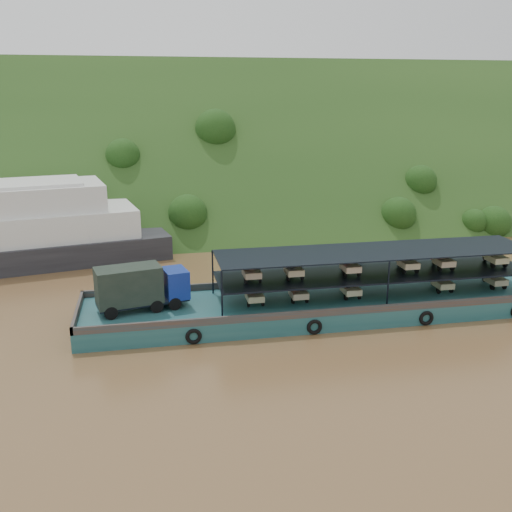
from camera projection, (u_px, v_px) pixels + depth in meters
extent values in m
plane|color=brown|center=(290.00, 306.00, 42.91)|extent=(160.00, 160.00, 0.00)
cube|color=#1E3D16|center=(224.00, 212.00, 76.87)|extent=(140.00, 39.60, 39.60)
cube|color=#15454A|center=(327.00, 305.00, 41.40)|extent=(35.00, 7.00, 1.20)
cube|color=#592D19|center=(314.00, 280.00, 44.38)|extent=(35.00, 0.20, 0.50)
cube|color=#592D19|center=(343.00, 311.00, 37.96)|extent=(35.00, 0.20, 0.50)
cube|color=#592D19|center=(77.00, 311.00, 37.96)|extent=(0.20, 7.00, 0.50)
torus|color=black|center=(194.00, 337.00, 36.23)|extent=(1.06, 0.26, 1.06)
torus|color=black|center=(315.00, 327.00, 37.70)|extent=(1.06, 0.26, 1.06)
torus|color=black|center=(426.00, 318.00, 39.17)|extent=(1.06, 0.26, 1.06)
cylinder|color=black|center=(111.00, 313.00, 37.17)|extent=(0.94, 0.50, 0.89)
cylinder|color=black|center=(106.00, 304.00, 38.82)|extent=(0.94, 0.50, 0.89)
cylinder|color=black|center=(157.00, 306.00, 38.33)|extent=(0.94, 0.50, 0.89)
cylinder|color=black|center=(150.00, 297.00, 39.98)|extent=(0.94, 0.50, 0.89)
cylinder|color=black|center=(175.00, 304.00, 38.80)|extent=(0.94, 0.50, 0.89)
cylinder|color=black|center=(168.00, 295.00, 40.45)|extent=(0.94, 0.50, 0.89)
cube|color=black|center=(143.00, 301.00, 38.84)|extent=(6.34, 3.21, 0.18)
cube|color=navy|center=(175.00, 283.00, 39.44)|extent=(1.94, 2.41, 1.96)
cube|color=black|center=(186.00, 277.00, 39.63)|extent=(0.43, 1.75, 0.80)
cube|color=black|center=(129.00, 285.00, 38.15)|extent=(4.64, 3.00, 2.50)
cube|color=black|center=(374.00, 273.00, 41.43)|extent=(23.00, 5.00, 0.12)
cube|color=black|center=(375.00, 251.00, 40.97)|extent=(23.00, 5.00, 0.08)
cylinder|color=black|center=(222.00, 295.00, 36.95)|extent=(0.12, 0.12, 3.30)
cylinder|color=black|center=(213.00, 272.00, 41.67)|extent=(0.12, 0.12, 3.30)
cylinder|color=black|center=(388.00, 284.00, 39.07)|extent=(0.12, 0.12, 3.30)
cylinder|color=black|center=(361.00, 263.00, 43.79)|extent=(0.12, 0.12, 3.30)
cylinder|color=black|center=(496.00, 255.00, 45.91)|extent=(0.12, 0.12, 3.30)
cylinder|color=black|center=(251.00, 294.00, 41.16)|extent=(0.12, 0.52, 0.52)
cylinder|color=black|center=(249.00, 303.00, 39.37)|extent=(0.14, 0.52, 0.52)
cylinder|color=black|center=(263.00, 302.00, 39.55)|extent=(0.14, 0.52, 0.52)
cube|color=beige|center=(255.00, 297.00, 39.70)|extent=(1.15, 1.50, 0.44)
cube|color=red|center=(252.00, 289.00, 40.73)|extent=(0.55, 0.80, 0.80)
cube|color=red|center=(252.00, 283.00, 40.40)|extent=(0.50, 0.10, 0.10)
cylinder|color=black|center=(293.00, 291.00, 41.74)|extent=(0.12, 0.52, 0.52)
cylinder|color=black|center=(293.00, 300.00, 39.95)|extent=(0.14, 0.52, 0.52)
cylinder|color=black|center=(307.00, 299.00, 40.13)|extent=(0.14, 0.52, 0.52)
cube|color=#C6B28C|center=(299.00, 294.00, 40.28)|extent=(1.15, 1.50, 0.44)
cube|color=red|center=(294.00, 286.00, 41.31)|extent=(0.55, 0.80, 0.80)
cube|color=red|center=(295.00, 280.00, 40.99)|extent=(0.50, 0.10, 0.10)
cylinder|color=black|center=(344.00, 288.00, 42.46)|extent=(0.12, 0.52, 0.52)
cylinder|color=black|center=(346.00, 297.00, 40.67)|extent=(0.14, 0.52, 0.52)
cylinder|color=black|center=(359.00, 296.00, 40.85)|extent=(0.14, 0.52, 0.52)
cube|color=beige|center=(351.00, 290.00, 41.00)|extent=(1.15, 1.50, 0.44)
cube|color=red|center=(346.00, 283.00, 42.03)|extent=(0.55, 0.80, 0.80)
cube|color=red|center=(347.00, 277.00, 41.71)|extent=(0.50, 0.10, 0.10)
cylinder|color=black|center=(433.00, 282.00, 43.78)|extent=(0.12, 0.52, 0.52)
cylinder|color=black|center=(439.00, 290.00, 41.99)|extent=(0.14, 0.52, 0.52)
cylinder|color=black|center=(451.00, 289.00, 42.18)|extent=(0.14, 0.52, 0.52)
cube|color=#C2BD89|center=(443.00, 284.00, 42.32)|extent=(1.15, 1.50, 0.44)
cube|color=red|center=(436.00, 277.00, 43.36)|extent=(0.55, 0.80, 0.80)
cube|color=red|center=(437.00, 271.00, 43.03)|extent=(0.50, 0.10, 0.10)
cylinder|color=black|center=(485.00, 279.00, 44.59)|extent=(0.12, 0.52, 0.52)
cylinder|color=black|center=(492.00, 287.00, 42.80)|extent=(0.14, 0.52, 0.52)
cylinder|color=black|center=(504.00, 286.00, 42.99)|extent=(0.14, 0.52, 0.52)
cube|color=tan|center=(496.00, 280.00, 43.13)|extent=(1.15, 1.50, 0.44)
cube|color=red|center=(488.00, 274.00, 44.16)|extent=(0.55, 0.80, 0.80)
cube|color=red|center=(490.00, 268.00, 43.84)|extent=(0.50, 0.10, 0.10)
cylinder|color=black|center=(248.00, 272.00, 40.65)|extent=(0.12, 0.52, 0.52)
cylinder|color=black|center=(246.00, 280.00, 38.86)|extent=(0.14, 0.52, 0.52)
cylinder|color=black|center=(260.00, 279.00, 39.04)|extent=(0.14, 0.52, 0.52)
cube|color=tan|center=(252.00, 273.00, 39.18)|extent=(1.15, 1.50, 0.44)
cube|color=red|center=(249.00, 266.00, 40.22)|extent=(0.55, 0.80, 0.80)
cube|color=red|center=(249.00, 260.00, 39.89)|extent=(0.50, 0.10, 0.10)
cylinder|color=black|center=(289.00, 269.00, 41.20)|extent=(0.12, 0.52, 0.52)
cylinder|color=black|center=(288.00, 277.00, 39.41)|extent=(0.14, 0.52, 0.52)
cylinder|color=black|center=(302.00, 276.00, 39.59)|extent=(0.14, 0.52, 0.52)
cube|color=#C3B58A|center=(294.00, 271.00, 39.74)|extent=(1.15, 1.50, 0.44)
cube|color=#1B45A4|center=(290.00, 264.00, 40.77)|extent=(0.55, 0.80, 0.80)
cube|color=#1B45A4|center=(291.00, 258.00, 40.44)|extent=(0.50, 0.10, 0.10)
cylinder|color=black|center=(343.00, 266.00, 41.96)|extent=(0.12, 0.52, 0.52)
cylinder|color=black|center=(345.00, 274.00, 40.17)|extent=(0.14, 0.52, 0.52)
cylinder|color=black|center=(359.00, 273.00, 40.36)|extent=(0.14, 0.52, 0.52)
cube|color=beige|center=(351.00, 267.00, 40.50)|extent=(1.15, 1.50, 0.44)
cube|color=red|center=(345.00, 260.00, 41.54)|extent=(0.55, 0.80, 0.80)
cube|color=red|center=(346.00, 255.00, 41.21)|extent=(0.50, 0.10, 0.10)
cylinder|color=black|center=(399.00, 263.00, 42.78)|extent=(0.12, 0.52, 0.52)
cylinder|color=black|center=(404.00, 270.00, 40.99)|extent=(0.14, 0.52, 0.52)
cylinder|color=black|center=(417.00, 269.00, 41.17)|extent=(0.14, 0.52, 0.52)
cube|color=beige|center=(408.00, 264.00, 41.32)|extent=(1.15, 1.50, 0.44)
cube|color=#CAB38F|center=(402.00, 257.00, 42.35)|extent=(0.55, 0.80, 0.80)
cube|color=#CAB38F|center=(403.00, 251.00, 42.02)|extent=(0.50, 0.10, 0.10)
cylinder|color=black|center=(434.00, 261.00, 43.29)|extent=(0.12, 0.52, 0.52)
cylinder|color=black|center=(440.00, 268.00, 41.50)|extent=(0.14, 0.52, 0.52)
cylinder|color=black|center=(452.00, 267.00, 41.69)|extent=(0.14, 0.52, 0.52)
cube|color=beige|center=(444.00, 262.00, 41.83)|extent=(1.15, 1.50, 0.44)
cube|color=red|center=(436.00, 255.00, 42.87)|extent=(0.55, 0.80, 0.80)
cube|color=red|center=(438.00, 250.00, 42.54)|extent=(0.50, 0.10, 0.10)
cylinder|color=black|center=(485.00, 258.00, 44.08)|extent=(0.12, 0.52, 0.52)
cylinder|color=black|center=(493.00, 265.00, 42.29)|extent=(0.14, 0.52, 0.52)
cylinder|color=black|center=(505.00, 264.00, 42.48)|extent=(0.14, 0.52, 0.52)
cube|color=beige|center=(497.00, 259.00, 42.62)|extent=(1.15, 1.50, 0.44)
cube|color=beige|center=(488.00, 252.00, 43.66)|extent=(0.55, 0.80, 0.80)
cube|color=beige|center=(490.00, 247.00, 43.33)|extent=(0.50, 0.10, 0.10)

